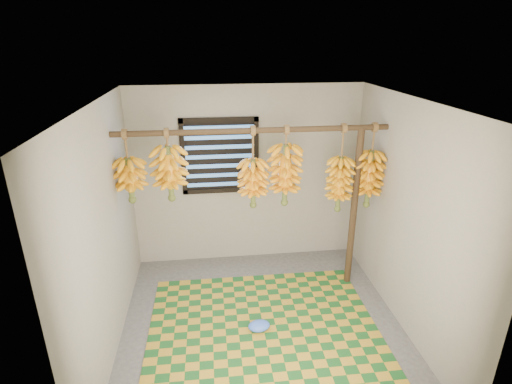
{
  "coord_description": "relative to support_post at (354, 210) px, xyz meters",
  "views": [
    {
      "loc": [
        -0.51,
        -3.49,
        2.94
      ],
      "look_at": [
        0.0,
        0.55,
        1.35
      ],
      "focal_mm": 28.0,
      "sensor_mm": 36.0,
      "label": 1
    }
  ],
  "objects": [
    {
      "name": "banana_bunch_a",
      "position": [
        -2.55,
        0.0,
        0.5
      ],
      "size": [
        0.32,
        0.32,
        0.8
      ],
      "color": "brown",
      "rests_on": "hanging_pole"
    },
    {
      "name": "banana_bunch_d",
      "position": [
        -0.85,
        0.0,
        0.48
      ],
      "size": [
        0.37,
        0.37,
        0.93
      ],
      "color": "brown",
      "rests_on": "hanging_pole"
    },
    {
      "name": "wall_back",
      "position": [
        -1.2,
        0.8,
        0.2
      ],
      "size": [
        3.0,
        0.01,
        2.4
      ],
      "primitive_type": "cube",
      "color": "gray",
      "rests_on": "floor"
    },
    {
      "name": "plastic_bag",
      "position": [
        -1.25,
        -0.78,
        -0.94
      ],
      "size": [
        0.26,
        0.21,
        0.1
      ],
      "primitive_type": "ellipsoid",
      "rotation": [
        0.0,
        0.0,
        0.13
      ],
      "color": "#3F6EEC",
      "rests_on": "woven_mat"
    },
    {
      "name": "wall_left",
      "position": [
        -2.71,
        -0.7,
        0.2
      ],
      "size": [
        0.01,
        3.0,
        2.4
      ],
      "primitive_type": "cube",
      "color": "gray",
      "rests_on": "floor"
    },
    {
      "name": "ceiling",
      "position": [
        -1.2,
        -0.7,
        1.4
      ],
      "size": [
        3.0,
        3.0,
        0.01
      ],
      "primitive_type": "cube",
      "color": "silver",
      "rests_on": "wall_back"
    },
    {
      "name": "hanging_pole",
      "position": [
        -1.2,
        0.0,
        1.0
      ],
      "size": [
        3.0,
        0.06,
        0.06
      ],
      "primitive_type": "cylinder",
      "rotation": [
        0.0,
        1.57,
        0.0
      ],
      "color": "#3E2C19",
      "rests_on": "wall_left"
    },
    {
      "name": "banana_bunch_e",
      "position": [
        -0.21,
        -0.0,
        0.34
      ],
      "size": [
        0.31,
        0.31,
        1.04
      ],
      "color": "brown",
      "rests_on": "hanging_pole"
    },
    {
      "name": "banana_bunch_b",
      "position": [
        -2.12,
        0.0,
        0.55
      ],
      "size": [
        0.38,
        0.38,
        0.8
      ],
      "color": "brown",
      "rests_on": "hanging_pole"
    },
    {
      "name": "banana_bunch_f",
      "position": [
        0.15,
        0.0,
        0.39
      ],
      "size": [
        0.33,
        0.33,
        1.0
      ],
      "color": "brown",
      "rests_on": "hanging_pole"
    },
    {
      "name": "wall_right",
      "position": [
        0.3,
        -0.7,
        0.2
      ],
      "size": [
        0.01,
        3.0,
        2.4
      ],
      "primitive_type": "cube",
      "color": "gray",
      "rests_on": "floor"
    },
    {
      "name": "banana_bunch_c",
      "position": [
        -1.21,
        0.0,
        0.4
      ],
      "size": [
        0.33,
        0.33,
        0.94
      ],
      "color": "brown",
      "rests_on": "hanging_pole"
    },
    {
      "name": "woven_mat",
      "position": [
        -1.19,
        -0.72,
        -0.99
      ],
      "size": [
        2.46,
        1.98,
        0.01
      ],
      "primitive_type": "cube",
      "rotation": [
        0.0,
        0.0,
        -0.01
      ],
      "color": "#195620",
      "rests_on": "floor"
    },
    {
      "name": "floor",
      "position": [
        -1.2,
        -0.7,
        -1.0
      ],
      "size": [
        3.0,
        3.0,
        0.01
      ],
      "primitive_type": "cube",
      "color": "#484848",
      "rests_on": "ground"
    },
    {
      "name": "support_post",
      "position": [
        0.0,
        0.0,
        0.0
      ],
      "size": [
        0.08,
        0.08,
        2.0
      ],
      "primitive_type": "cylinder",
      "color": "#3E2C19",
      "rests_on": "floor"
    },
    {
      "name": "window",
      "position": [
        -1.55,
        0.78,
        0.5
      ],
      "size": [
        1.0,
        0.04,
        1.0
      ],
      "color": "black",
      "rests_on": "wall_back"
    }
  ]
}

